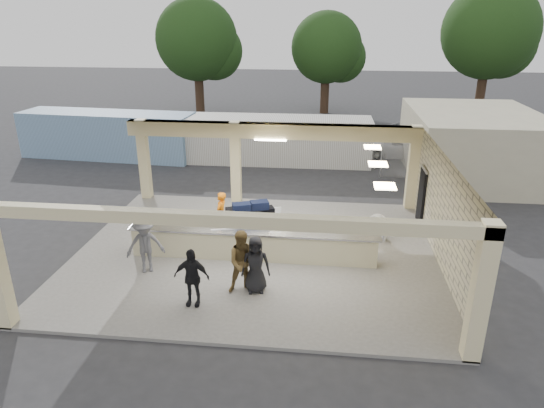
# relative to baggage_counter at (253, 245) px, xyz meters

# --- Properties ---
(ground) EXTENTS (120.00, 120.00, 0.00)m
(ground) POSITION_rel_baggage_counter_xyz_m (0.00, 0.50, -0.59)
(ground) COLOR #2A2A2D
(ground) RESTS_ON ground
(pavilion) EXTENTS (12.01, 10.00, 3.55)m
(pavilion) POSITION_rel_baggage_counter_xyz_m (0.21, 1.16, 0.76)
(pavilion) COLOR slate
(pavilion) RESTS_ON ground
(baggage_counter) EXTENTS (8.20, 0.58, 0.98)m
(baggage_counter) POSITION_rel_baggage_counter_xyz_m (0.00, 0.00, 0.00)
(baggage_counter) COLOR #C0B78F
(baggage_counter) RESTS_ON pavilion
(luggage_cart) EXTENTS (2.98, 2.29, 1.53)m
(luggage_cart) POSITION_rel_baggage_counter_xyz_m (-0.36, 1.07, 0.34)
(luggage_cart) COLOR white
(luggage_cart) RESTS_ON pavilion
(drum_fan) EXTENTS (0.84, 0.71, 0.92)m
(drum_fan) POSITION_rel_baggage_counter_xyz_m (4.17, 1.98, 0.01)
(drum_fan) COLOR white
(drum_fan) RESTS_ON pavilion
(baggage_handler) EXTENTS (0.45, 0.67, 1.68)m
(baggage_handler) POSITION_rel_baggage_counter_xyz_m (-1.38, 1.59, 0.35)
(baggage_handler) COLOR orange
(baggage_handler) RESTS_ON pavilion
(passenger_a) EXTENTS (1.00, 0.64, 1.89)m
(passenger_a) POSITION_rel_baggage_counter_xyz_m (0.04, -2.03, 0.46)
(passenger_a) COLOR brown
(passenger_a) RESTS_ON pavilion
(passenger_b) EXTENTS (0.99, 0.37, 1.68)m
(passenger_b) POSITION_rel_baggage_counter_xyz_m (-1.25, -2.85, 0.35)
(passenger_b) COLOR black
(passenger_b) RESTS_ON pavilion
(passenger_c) EXTENTS (1.23, 0.83, 1.80)m
(passenger_c) POSITION_rel_baggage_counter_xyz_m (-3.16, -1.20, 0.41)
(passenger_c) COLOR #545459
(passenger_c) RESTS_ON pavilion
(passenger_d) EXTENTS (0.88, 0.47, 1.71)m
(passenger_d) POSITION_rel_baggage_counter_xyz_m (0.38, -1.97, 0.37)
(passenger_d) COLOR black
(passenger_d) RESTS_ON pavilion
(car_white_a) EXTENTS (4.68, 2.66, 1.27)m
(car_white_a) POSITION_rel_baggage_counter_xyz_m (6.57, 13.46, 0.05)
(car_white_a) COLOR white
(car_white_a) RESTS_ON ground
(car_white_b) EXTENTS (5.19, 3.41, 1.54)m
(car_white_b) POSITION_rel_baggage_counter_xyz_m (11.78, 13.88, 0.18)
(car_white_b) COLOR white
(car_white_b) RESTS_ON ground
(car_dark) EXTENTS (4.37, 3.33, 1.39)m
(car_dark) POSITION_rel_baggage_counter_xyz_m (7.44, 15.82, 0.11)
(car_dark) COLOR black
(car_dark) RESTS_ON ground
(container_white) EXTENTS (11.44, 2.37, 2.47)m
(container_white) POSITION_rel_baggage_counter_xyz_m (-1.05, 11.67, 0.65)
(container_white) COLOR silver
(container_white) RESTS_ON ground
(container_blue) EXTENTS (9.92, 3.07, 2.54)m
(container_blue) POSITION_rel_baggage_counter_xyz_m (-10.04, 11.68, 0.68)
(container_blue) COLOR #80A4CD
(container_blue) RESTS_ON ground
(fence) EXTENTS (12.06, 0.06, 2.03)m
(fence) POSITION_rel_baggage_counter_xyz_m (11.00, 9.50, 0.47)
(fence) COLOR gray
(fence) RESTS_ON ground
(tree_left) EXTENTS (6.60, 6.30, 9.00)m
(tree_left) POSITION_rel_baggage_counter_xyz_m (-7.68, 24.66, 5.00)
(tree_left) COLOR #382619
(tree_left) RESTS_ON ground
(tree_mid) EXTENTS (6.00, 5.60, 8.00)m
(tree_mid) POSITION_rel_baggage_counter_xyz_m (2.32, 26.66, 4.38)
(tree_mid) COLOR #382619
(tree_mid) RESTS_ON ground
(tree_right) EXTENTS (7.20, 7.00, 10.00)m
(tree_right) POSITION_rel_baggage_counter_xyz_m (14.32, 25.66, 5.63)
(tree_right) COLOR #382619
(tree_right) RESTS_ON ground
(adjacent_building) EXTENTS (6.00, 8.00, 3.20)m
(adjacent_building) POSITION_rel_baggage_counter_xyz_m (9.50, 10.50, 1.01)
(adjacent_building) COLOR beige
(adjacent_building) RESTS_ON ground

